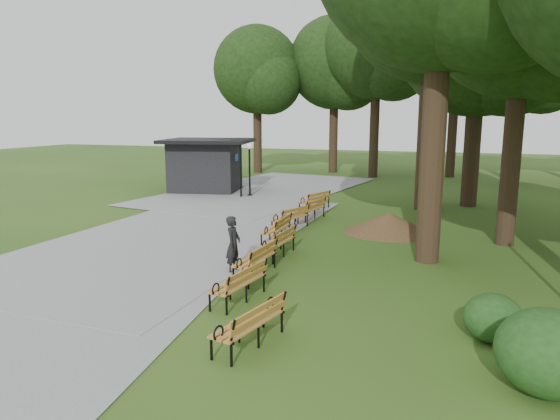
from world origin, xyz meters
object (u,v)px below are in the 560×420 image
(lawn_tree_4, at_px, (480,36))
(bench_3, at_px, (277,242))
(bench_2, at_px, (255,259))
(lamp_post, at_px, (249,158))
(bench_4, at_px, (276,229))
(bench_0, at_px, (249,323))
(bench_6, at_px, (310,209))
(dirt_mound, at_px, (389,223))
(person, at_px, (233,244))
(bench_7, at_px, (314,201))
(bench_5, at_px, (290,218))
(kiosk, at_px, (205,165))
(bench_1, at_px, (238,283))

(lawn_tree_4, bearing_deg, bench_3, -117.61)
(bench_2, bearing_deg, lamp_post, -153.16)
(lawn_tree_4, bearing_deg, bench_4, -124.59)
(bench_0, height_order, lawn_tree_4, lawn_tree_4)
(bench_6, bearing_deg, dirt_mound, 79.30)
(person, relative_size, lawn_tree_4, 0.14)
(bench_2, bearing_deg, bench_0, 24.08)
(bench_7, bearing_deg, dirt_mound, 67.76)
(person, distance_m, lawn_tree_4, 16.15)
(bench_4, bearing_deg, lamp_post, -152.78)
(lamp_post, xyz_separation_m, bench_6, (4.65, -4.90, -1.62))
(bench_5, bearing_deg, bench_0, 32.26)
(bench_3, relative_size, bench_5, 1.00)
(bench_4, bearing_deg, dirt_mound, 125.10)
(bench_0, distance_m, lawn_tree_4, 19.10)
(bench_2, distance_m, bench_7, 9.73)
(bench_0, relative_size, bench_3, 1.00)
(bench_3, bearing_deg, bench_0, 18.02)
(kiosk, relative_size, bench_6, 2.49)
(bench_6, bearing_deg, person, 11.84)
(kiosk, relative_size, bench_5, 2.49)
(bench_0, distance_m, bench_1, 2.31)
(kiosk, height_order, bench_0, kiosk)
(bench_2, xyz_separation_m, bench_5, (-0.78, 5.67, 0.00))
(dirt_mound, height_order, bench_5, bench_5)
(bench_0, relative_size, bench_2, 1.00)
(kiosk, distance_m, bench_1, 17.73)
(dirt_mound, xyz_separation_m, bench_6, (-3.37, 1.47, 0.05))
(bench_3, bearing_deg, person, -14.02)
(bench_5, distance_m, bench_7, 4.03)
(kiosk, xyz_separation_m, bench_2, (8.27, -13.52, -1.04))
(person, relative_size, bench_5, 0.83)
(lamp_post, xyz_separation_m, bench_0, (6.59, -16.51, -1.62))
(bench_2, height_order, bench_5, same)
(lamp_post, relative_size, bench_1, 1.49)
(person, xyz_separation_m, bench_2, (0.65, -0.05, -0.35))
(person, height_order, bench_1, person)
(person, bearing_deg, bench_7, -3.04)
(dirt_mound, height_order, bench_7, bench_7)
(dirt_mound, distance_m, bench_4, 4.30)
(lamp_post, xyz_separation_m, bench_2, (5.17, -12.52, -1.62))
(bench_5, bearing_deg, bench_4, 22.45)
(dirt_mound, bearing_deg, bench_7, 136.54)
(kiosk, bearing_deg, bench_3, -65.79)
(person, bearing_deg, bench_3, -22.63)
(bench_0, bearing_deg, dirt_mound, -174.53)
(person, height_order, bench_0, person)
(kiosk, xyz_separation_m, bench_7, (7.39, -3.83, -1.04))
(lamp_post, distance_m, bench_2, 13.65)
(dirt_mound, relative_size, bench_2, 1.46)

